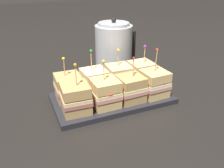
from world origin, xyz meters
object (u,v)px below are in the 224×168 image
at_px(sandwich_back_far_left, 68,87).
at_px(sandwich_back_center_right, 119,77).
at_px(sandwich_front_far_right, 154,83).
at_px(kettle_steel, 114,49).
at_px(sandwich_front_center_right, 130,88).
at_px(sandwich_front_far_left, 76,99).
at_px(sandwich_front_center_left, 105,93).
at_px(sandwich_back_far_right, 141,74).
at_px(sandwich_back_center_left, 94,82).
at_px(serving_platter, 112,98).

distance_m(sandwich_back_far_left, sandwich_back_center_right, 0.19).
bearing_deg(sandwich_front_far_right, sandwich_back_far_left, 161.58).
distance_m(sandwich_front_far_right, kettle_steel, 0.30).
bearing_deg(sandwich_front_center_right, sandwich_front_far_left, 179.82).
distance_m(sandwich_front_far_left, kettle_steel, 0.39).
distance_m(sandwich_front_far_left, sandwich_front_center_left, 0.10).
bearing_deg(sandwich_front_far_right, sandwich_back_far_right, 89.94).
bearing_deg(sandwich_front_far_right, sandwich_back_center_left, 153.68).
distance_m(serving_platter, sandwich_back_far_right, 0.16).
bearing_deg(sandwich_back_center_right, sandwich_front_center_right, -89.64).
relative_size(sandwich_front_center_left, kettle_steel, 0.65).
bearing_deg(sandwich_front_far_left, sandwich_back_center_right, 26.24).
bearing_deg(sandwich_back_far_right, serving_platter, -162.13).
relative_size(sandwich_front_center_left, sandwich_back_far_right, 0.99).
distance_m(sandwich_front_far_right, sandwich_back_center_right, 0.13).
distance_m(sandwich_front_center_left, sandwich_front_far_right, 0.19).
distance_m(sandwich_front_center_right, sandwich_back_far_right, 0.13).
relative_size(sandwich_front_far_left, sandwich_back_far_left, 1.06).
bearing_deg(sandwich_front_far_left, sandwich_front_center_right, -0.18).
bearing_deg(kettle_steel, sandwich_back_far_right, -81.94).
relative_size(sandwich_front_far_right, sandwich_back_center_right, 1.11).
relative_size(serving_platter, kettle_steel, 1.69).
bearing_deg(sandwich_back_center_right, sandwich_front_far_left, -153.76).
bearing_deg(sandwich_back_center_left, sandwich_back_far_left, 179.61).
bearing_deg(kettle_steel, sandwich_front_far_right, -84.55).
xyz_separation_m(sandwich_front_far_right, sandwich_back_center_right, (-0.09, 0.10, 0.00)).
distance_m(sandwich_back_far_left, kettle_steel, 0.33).
bearing_deg(sandwich_back_center_right, sandwich_back_far_left, -179.70).
relative_size(sandwich_front_far_left, sandwich_back_center_right, 1.04).
xyz_separation_m(serving_platter, sandwich_back_center_right, (0.05, 0.05, 0.05)).
height_order(sandwich_front_center_right, sandwich_back_center_left, sandwich_back_center_left).
xyz_separation_m(sandwich_front_center_right, sandwich_back_center_right, (-0.00, 0.09, 0.00)).
bearing_deg(sandwich_front_center_right, sandwich_back_center_left, 136.44).
height_order(sandwich_back_center_left, kettle_steel, kettle_steel).
relative_size(sandwich_front_center_left, sandwich_back_center_left, 0.95).
relative_size(sandwich_front_far_right, sandwich_back_far_left, 1.14).
bearing_deg(sandwich_front_far_right, sandwich_front_center_right, 178.91).
distance_m(sandwich_front_far_left, sandwich_back_center_right, 0.21).
distance_m(sandwich_front_far_right, sandwich_back_center_left, 0.21).
relative_size(sandwich_back_center_left, sandwich_back_far_right, 1.04).
relative_size(serving_platter, sandwich_back_center_right, 2.65).
bearing_deg(sandwich_back_far_left, sandwich_back_far_right, 0.07).
xyz_separation_m(sandwich_front_far_right, sandwich_back_center_left, (-0.19, 0.09, 0.00)).
height_order(sandwich_front_center_right, sandwich_back_center_right, same).
xyz_separation_m(sandwich_front_center_left, sandwich_back_far_right, (0.19, 0.09, 0.00)).
bearing_deg(kettle_steel, sandwich_back_center_left, -129.07).
relative_size(sandwich_front_center_right, sandwich_front_far_right, 0.89).
xyz_separation_m(sandwich_back_far_left, sandwich_back_center_right, (0.19, 0.00, 0.00)).
bearing_deg(sandwich_back_far_right, sandwich_back_center_left, -179.71).
xyz_separation_m(sandwich_front_far_left, sandwich_back_center_left, (0.09, 0.09, 0.00)).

